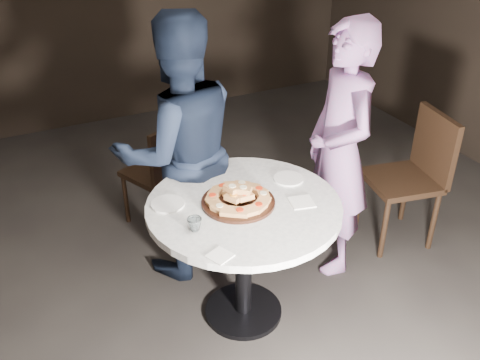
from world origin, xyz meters
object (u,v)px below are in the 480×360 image
object	(u,v)px
diner_navy	(180,151)
chair_right	(415,170)
focaccia_pile	(238,196)
diner_teal	(339,152)
serving_board	(238,202)
chair_far	(163,168)
table	(244,226)
water_glass	(195,224)

from	to	relation	value
diner_navy	chair_right	bearing A→B (deg)	167.32
focaccia_pile	diner_teal	size ratio (longest dim) A/B	0.21
serving_board	chair_far	bearing A→B (deg)	93.65
diner_navy	table	bearing A→B (deg)	104.45
chair_far	focaccia_pile	bearing A→B (deg)	69.43
table	chair_right	xyz separation A→B (m)	(1.53, 0.21, -0.10)
diner_navy	focaccia_pile	bearing A→B (deg)	102.19
focaccia_pile	diner_navy	distance (m)	0.65
table	diner_teal	world-z (taller)	diner_teal
chair_right	diner_teal	xyz separation A→B (m)	(-0.70, 0.02, 0.30)
focaccia_pile	diner_teal	bearing A→B (deg)	14.35
chair_right	focaccia_pile	bearing A→B (deg)	-71.80
table	focaccia_pile	distance (m)	0.21
water_glass	diner_navy	distance (m)	0.81
water_glass	diner_teal	distance (m)	1.23
water_glass	diner_teal	xyz separation A→B (m)	(1.18, 0.35, 0.00)
diner_navy	diner_teal	world-z (taller)	diner_navy
water_glass	diner_teal	world-z (taller)	diner_teal
table	chair_right	world-z (taller)	chair_right
serving_board	focaccia_pile	world-z (taller)	focaccia_pile
serving_board	water_glass	size ratio (longest dim) A/B	5.34
table	chair_right	bearing A→B (deg)	7.96
water_glass	chair_far	bearing A→B (deg)	79.20
water_glass	focaccia_pile	bearing A→B (deg)	22.36
serving_board	diner_navy	size ratio (longest dim) A/B	0.23
focaccia_pile	diner_teal	distance (m)	0.89
focaccia_pile	chair_far	world-z (taller)	focaccia_pile
diner_teal	chair_right	bearing A→B (deg)	98.88
serving_board	focaccia_pile	bearing A→B (deg)	95.57
diner_navy	diner_teal	size ratio (longest dim) A/B	1.03
chair_far	chair_right	xyz separation A→B (m)	(1.63, -0.97, 0.07)
serving_board	chair_far	xyz separation A→B (m)	(-0.07, 1.17, -0.34)
water_glass	diner_teal	bearing A→B (deg)	16.61
chair_right	diner_navy	size ratio (longest dim) A/B	0.56
table	diner_navy	xyz separation A→B (m)	(-0.14, 0.66, 0.22)
water_glass	chair_far	xyz separation A→B (m)	(0.25, 1.30, -0.37)
chair_right	diner_teal	world-z (taller)	diner_teal
diner_navy	diner_teal	distance (m)	1.06
diner_teal	diner_navy	bearing A→B (deg)	-103.04
chair_right	serving_board	bearing A→B (deg)	-71.80
diner_navy	serving_board	bearing A→B (deg)	102.19
table	focaccia_pile	world-z (taller)	focaccia_pile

